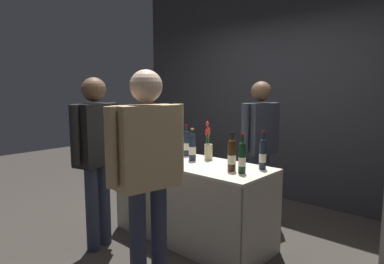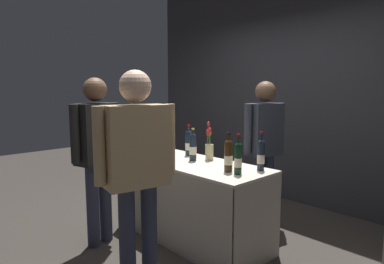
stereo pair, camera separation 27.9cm
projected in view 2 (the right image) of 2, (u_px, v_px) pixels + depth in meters
name	position (u px, v px, depth m)	size (l,w,h in m)	color
ground_plane	(192.00, 238.00, 3.46)	(12.00, 12.00, 0.00)	#38332D
back_partition	(292.00, 84.00, 4.51)	(5.09, 0.12, 3.15)	#2D2D33
tasting_table	(192.00, 187.00, 3.39)	(1.63, 0.66, 0.80)	beige
featured_wine_bottle	(189.00, 142.00, 3.66)	(0.08, 0.08, 0.34)	#192333
display_bottle_0	(193.00, 146.00, 3.40)	(0.07, 0.07, 0.33)	#192333
display_bottle_1	(153.00, 140.00, 3.84)	(0.08, 0.08, 0.32)	black
display_bottle_2	(238.00, 158.00, 2.86)	(0.07, 0.07, 0.35)	black
display_bottle_3	(261.00, 154.00, 2.99)	(0.07, 0.07, 0.35)	#192333
display_bottle_4	(228.00, 155.00, 2.94)	(0.07, 0.07, 0.35)	#38230F
display_bottle_5	(161.00, 146.00, 3.44)	(0.07, 0.07, 0.33)	black
wine_glass_near_vendor	(143.00, 145.00, 3.68)	(0.08, 0.08, 0.15)	silver
wine_glass_mid	(163.00, 146.00, 3.73)	(0.07, 0.07, 0.12)	silver
wine_glass_near_taster	(161.00, 144.00, 3.88)	(0.07, 0.07, 0.13)	silver
flower_vase	(209.00, 147.00, 3.43)	(0.09, 0.08, 0.39)	tan
vendor_presenter	(264.00, 141.00, 3.68)	(0.28, 0.54, 1.60)	#2D3347
taster_foreground_right	(137.00, 162.00, 2.42)	(0.29, 0.61, 1.66)	#2D3347
taster_foreground_left	(97.00, 146.00, 3.24)	(0.30, 0.57, 1.63)	#2D3347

